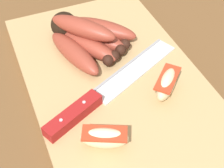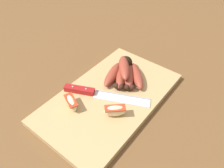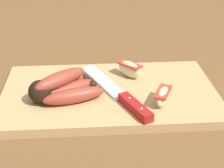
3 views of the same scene
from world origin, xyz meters
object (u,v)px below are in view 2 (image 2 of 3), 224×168
at_px(banana_bunch, 125,72).
at_px(apple_wedge_middle, 115,111).
at_px(chefs_knife, 94,93).
at_px(apple_wedge_near, 71,102).

height_order(banana_bunch, apple_wedge_middle, banana_bunch).
bearing_deg(banana_bunch, chefs_knife, 167.12).
bearing_deg(apple_wedge_middle, apple_wedge_near, 113.35).
xyz_separation_m(chefs_knife, apple_wedge_near, (-0.08, 0.02, 0.01)).
xyz_separation_m(banana_bunch, apple_wedge_middle, (-0.16, -0.08, -0.00)).
height_order(banana_bunch, chefs_knife, banana_bunch).
relative_size(chefs_knife, apple_wedge_middle, 4.13).
relative_size(apple_wedge_near, apple_wedge_middle, 1.09).
bearing_deg(apple_wedge_middle, chefs_knife, 75.80).
bearing_deg(apple_wedge_near, chefs_knife, -12.93).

